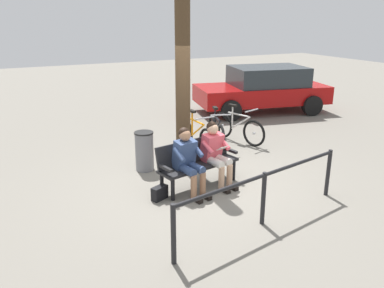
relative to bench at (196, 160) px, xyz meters
The scene contains 12 objects.
ground_plane 0.51m from the bench, 153.62° to the right, with size 40.00×40.00×0.00m, color slate.
bench is the anchor object (origin of this frame).
person_reading 0.39m from the bench, 164.01° to the left, with size 0.54×0.81×1.20m.
person_companion 0.40m from the bench, 38.26° to the left, with size 0.54×0.81×1.20m.
handbag 0.97m from the bench, 16.70° to the left, with size 0.30×0.14×0.24m, color black.
tree_trunk 1.80m from the bench, 101.88° to the right, with size 0.30×0.30×3.90m, color #4C3823.
litter_bin 1.32m from the bench, 62.72° to the right, with size 0.39×0.39×0.81m.
bicycle_purple 2.88m from the bench, 137.93° to the right, with size 0.65×1.62×0.94m.
bicycle_blue 2.40m from the bench, 128.59° to the right, with size 0.63×1.62×0.94m.
bicycle_green 2.03m from the bench, 116.55° to the right, with size 0.48×1.68×0.94m.
railing_fence 1.76m from the bench, 98.16° to the left, with size 3.34×0.74×0.85m.
parked_car 6.39m from the bench, 136.94° to the right, with size 4.48×2.68×1.47m.
Camera 1 is at (3.18, 6.16, 3.08)m, focal length 37.10 mm.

